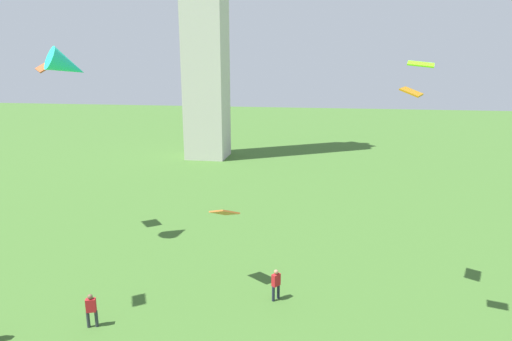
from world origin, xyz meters
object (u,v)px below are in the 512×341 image
object	(u,v)px
kite_flying_3	(421,64)
kite_flying_0	(411,92)
person_1	(91,309)
kite_flying_5	(224,213)
person_3	(276,283)
kite_flying_1	(67,65)
kite_flying_2	(45,67)

from	to	relation	value
kite_flying_3	kite_flying_0	bearing A→B (deg)	95.72
person_1	kite_flying_0	bearing A→B (deg)	2.40
person_1	kite_flying_3	bearing A→B (deg)	-10.95
kite_flying_0	kite_flying_5	bearing A→B (deg)	-65.08
person_3	kite_flying_5	world-z (taller)	kite_flying_5
kite_flying_1	kite_flying_3	size ratio (longest dim) A/B	2.61
person_1	kite_flying_0	distance (m)	18.33
person_1	kite_flying_2	world-z (taller)	kite_flying_2
person_3	kite_flying_3	world-z (taller)	kite_flying_3
person_3	kite_flying_1	xyz separation A→B (m)	(-13.70, 4.89, 10.98)
kite_flying_1	kite_flying_2	distance (m)	2.94
kite_flying_0	kite_flying_5	distance (m)	11.25
person_1	person_3	world-z (taller)	person_3
person_1	kite_flying_5	world-z (taller)	kite_flying_5
person_3	kite_flying_3	bearing A→B (deg)	-71.36
person_1	kite_flying_3	world-z (taller)	kite_flying_3
person_3	kite_flying_0	distance (m)	11.73
kite_flying_1	kite_flying_5	world-z (taller)	kite_flying_1
person_1	kite_flying_2	xyz separation A→B (m)	(-8.02, 10.15, 10.91)
kite_flying_5	kite_flying_3	bearing A→B (deg)	25.71
person_3	kite_flying_2	distance (m)	20.57
person_3	kite_flying_1	size ratio (longest dim) A/B	0.58
person_3	kite_flying_0	bearing A→B (deg)	-37.61
kite_flying_0	person_1	bearing A→B (deg)	-48.38
person_3	kite_flying_3	size ratio (longest dim) A/B	1.51
person_1	person_3	size ratio (longest dim) A/B	0.99
person_1	kite_flying_2	distance (m)	16.92
person_3	kite_flying_0	world-z (taller)	kite_flying_0
kite_flying_0	kite_flying_2	xyz separation A→B (m)	(-22.50, 4.62, 1.13)
kite_flying_3	kite_flying_5	distance (m)	12.10
kite_flying_1	kite_flying_3	distance (m)	20.71
person_3	kite_flying_0	xyz separation A→B (m)	(6.25, 1.74, 9.77)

